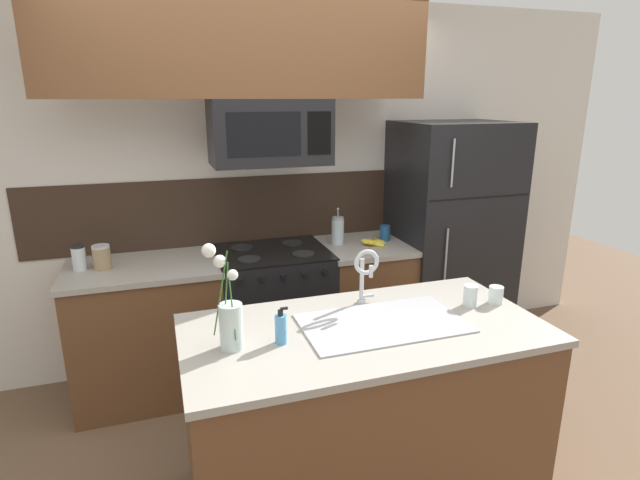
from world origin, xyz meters
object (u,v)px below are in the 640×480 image
(drinking_glass, at_px, (470,296))
(french_press, at_px, (338,231))
(coffee_tin, at_px, (385,233))
(storage_jar_medium, at_px, (102,257))
(dish_soap_bottle, at_px, (281,329))
(stove_range, at_px, (274,313))
(spare_glass, at_px, (496,295))
(storage_jar_tall, at_px, (79,257))
(refrigerator, at_px, (448,238))
(microwave, at_px, (269,132))
(banana_bunch, at_px, (375,242))
(sink_faucet, at_px, (366,269))
(flower_vase, at_px, (229,320))

(drinking_glass, bearing_deg, french_press, 101.46)
(coffee_tin, bearing_deg, storage_jar_medium, -178.76)
(dish_soap_bottle, bearing_deg, stove_range, 78.79)
(drinking_glass, xyz_separation_m, spare_glass, (0.14, -0.01, -0.01))
(drinking_glass, bearing_deg, storage_jar_tall, 147.92)
(refrigerator, bearing_deg, stove_range, -179.18)
(microwave, height_order, spare_glass, microwave)
(coffee_tin, bearing_deg, spare_glass, -88.71)
(storage_jar_medium, height_order, banana_bunch, storage_jar_medium)
(coffee_tin, bearing_deg, dish_soap_bottle, -130.12)
(french_press, bearing_deg, storage_jar_medium, -178.10)
(stove_range, relative_size, sink_faucet, 3.04)
(storage_jar_tall, xyz_separation_m, coffee_tin, (2.07, 0.02, -0.02))
(storage_jar_tall, xyz_separation_m, french_press, (1.70, 0.03, 0.02))
(stove_range, bearing_deg, dish_soap_bottle, -101.21)
(dish_soap_bottle, height_order, flower_vase, flower_vase)
(coffee_tin, xyz_separation_m, dish_soap_bottle, (-1.13, -1.34, 0.01))
(spare_glass, bearing_deg, flower_vase, -177.76)
(dish_soap_bottle, bearing_deg, refrigerator, 38.40)
(microwave, relative_size, coffee_tin, 6.77)
(banana_bunch, xyz_separation_m, sink_faucet, (-0.49, -0.97, 0.18))
(storage_jar_tall, height_order, storage_jar_medium, storage_jar_tall)
(drinking_glass, bearing_deg, storage_jar_medium, 146.56)
(french_press, bearing_deg, banana_bunch, -26.81)
(sink_faucet, height_order, dish_soap_bottle, sink_faucet)
(coffee_tin, distance_m, dish_soap_bottle, 1.75)
(drinking_glass, bearing_deg, refrigerator, 62.36)
(coffee_tin, bearing_deg, french_press, 178.45)
(refrigerator, bearing_deg, coffee_tin, 176.70)
(refrigerator, relative_size, flower_vase, 3.81)
(storage_jar_tall, bearing_deg, drinking_glass, -32.08)
(refrigerator, distance_m, drinking_glass, 1.38)
(microwave, distance_m, dish_soap_bottle, 1.49)
(stove_range, distance_m, storage_jar_tall, 1.31)
(microwave, xyz_separation_m, french_press, (0.50, 0.08, -0.71))
(microwave, bearing_deg, drinking_glass, -57.32)
(refrigerator, distance_m, spare_glass, 1.33)
(sink_faucet, bearing_deg, flower_vase, -161.99)
(spare_glass, bearing_deg, french_press, 107.44)
(stove_range, distance_m, microwave, 1.26)
(refrigerator, bearing_deg, drinking_glass, -117.64)
(dish_soap_bottle, distance_m, spare_glass, 1.16)
(spare_glass, distance_m, flower_vase, 1.37)
(refrigerator, distance_m, french_press, 0.90)
(french_press, bearing_deg, stove_range, -173.14)
(storage_jar_medium, bearing_deg, coffee_tin, 1.24)
(dish_soap_bottle, bearing_deg, drinking_glass, 4.99)
(microwave, height_order, coffee_tin, microwave)
(refrigerator, height_order, coffee_tin, refrigerator)
(refrigerator, xyz_separation_m, spare_glass, (-0.49, -1.23, 0.07))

